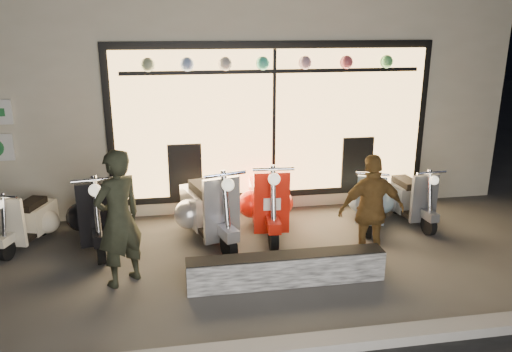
{
  "coord_description": "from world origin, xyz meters",
  "views": [
    {
      "loc": [
        -0.89,
        -6.12,
        3.14
      ],
      "look_at": [
        0.27,
        0.6,
        1.05
      ],
      "focal_mm": 35.0,
      "sensor_mm": 36.0,
      "label": 1
    }
  ],
  "objects_px": {
    "graffiti_barrier": "(286,269)",
    "scooter_red": "(267,200)",
    "woman": "(371,211)",
    "man": "(119,219)",
    "scooter_silver": "(207,208)"
  },
  "relations": [
    {
      "from": "woman",
      "to": "scooter_silver",
      "type": "bearing_deg",
      "value": -29.93
    },
    {
      "from": "scooter_red",
      "to": "woman",
      "type": "distance_m",
      "value": 1.88
    },
    {
      "from": "scooter_red",
      "to": "man",
      "type": "bearing_deg",
      "value": -141.31
    },
    {
      "from": "graffiti_barrier",
      "to": "scooter_silver",
      "type": "height_order",
      "value": "scooter_silver"
    },
    {
      "from": "woman",
      "to": "scooter_red",
      "type": "bearing_deg",
      "value": -51.31
    },
    {
      "from": "scooter_silver",
      "to": "man",
      "type": "distance_m",
      "value": 1.75
    },
    {
      "from": "scooter_red",
      "to": "man",
      "type": "height_order",
      "value": "man"
    },
    {
      "from": "man",
      "to": "graffiti_barrier",
      "type": "bearing_deg",
      "value": 129.51
    },
    {
      "from": "graffiti_barrier",
      "to": "scooter_red",
      "type": "height_order",
      "value": "scooter_red"
    },
    {
      "from": "graffiti_barrier",
      "to": "man",
      "type": "bearing_deg",
      "value": 169.34
    },
    {
      "from": "graffiti_barrier",
      "to": "scooter_red",
      "type": "xyz_separation_m",
      "value": [
        0.1,
        1.83,
        0.27
      ]
    },
    {
      "from": "graffiti_barrier",
      "to": "scooter_red",
      "type": "bearing_deg",
      "value": 86.76
    },
    {
      "from": "scooter_red",
      "to": "woman",
      "type": "height_order",
      "value": "woman"
    },
    {
      "from": "scooter_silver",
      "to": "scooter_red",
      "type": "height_order",
      "value": "scooter_silver"
    },
    {
      "from": "scooter_silver",
      "to": "woman",
      "type": "relative_size",
      "value": 1.08
    }
  ]
}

